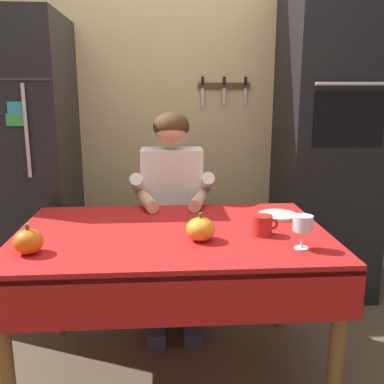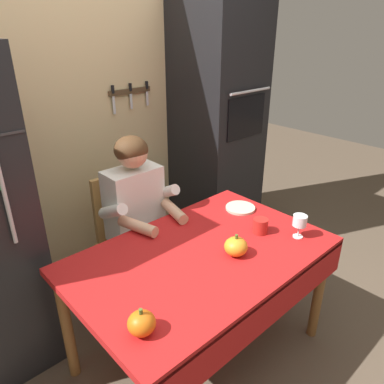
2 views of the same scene
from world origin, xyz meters
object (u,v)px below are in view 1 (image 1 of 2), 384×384
object	(u,v)px
pumpkin_medium	(28,241)
serving_tray	(278,215)
seated_person	(172,200)
wine_glass	(303,225)
wall_oven	(328,139)
dining_table	(172,250)
refrigerator	(17,166)
chair_behind_person	(172,227)
coffee_mug	(263,225)
pumpkin_large	(201,229)

from	to	relation	value
pumpkin_medium	serving_tray	size ratio (longest dim) A/B	0.62
seated_person	wine_glass	size ratio (longest dim) A/B	8.95
wall_oven	dining_table	xyz separation A→B (m)	(-1.05, -0.92, -0.39)
refrigerator	chair_behind_person	distance (m)	1.04
chair_behind_person	wine_glass	bearing A→B (deg)	-64.20
pumpkin_medium	coffee_mug	bearing A→B (deg)	9.23
refrigerator	serving_tray	world-z (taller)	refrigerator
wall_oven	wine_glass	size ratio (longest dim) A/B	15.09
refrigerator	coffee_mug	xyz separation A→B (m)	(1.35, -0.95, -0.12)
wall_oven	pumpkin_medium	size ratio (longest dim) A/B	17.51
coffee_mug	wine_glass	bearing A→B (deg)	-56.59
refrigerator	serving_tray	bearing A→B (deg)	-24.33
seated_person	pumpkin_medium	size ratio (longest dim) A/B	10.38
dining_table	pumpkin_medium	xyz separation A→B (m)	(-0.56, -0.22, 0.13)
wine_glass	refrigerator	bearing A→B (deg)	142.48
seated_person	wine_glass	bearing A→B (deg)	-59.39
refrigerator	pumpkin_large	distance (m)	1.47
coffee_mug	wine_glass	world-z (taller)	wine_glass
wall_oven	seated_person	distance (m)	1.13
dining_table	serving_tray	xyz separation A→B (m)	(0.54, 0.21, 0.09)
chair_behind_person	serving_tray	bearing A→B (deg)	-48.04
chair_behind_person	pumpkin_medium	xyz separation A→B (m)	(-0.58, -1.01, 0.28)
pumpkin_medium	serving_tray	bearing A→B (deg)	21.24
seated_person	coffee_mug	world-z (taller)	seated_person
wall_oven	serving_tray	xyz separation A→B (m)	(-0.51, -0.71, -0.30)
refrigerator	seated_person	bearing A→B (deg)	-16.15
dining_table	serving_tray	bearing A→B (deg)	21.30
seated_person	serving_tray	xyz separation A→B (m)	(0.52, -0.39, 0.01)
dining_table	wine_glass	distance (m)	0.60
dining_table	pumpkin_medium	size ratio (longest dim) A/B	11.67
dining_table	chair_behind_person	world-z (taller)	chair_behind_person
pumpkin_medium	serving_tray	distance (m)	1.18
refrigerator	seated_person	xyz separation A→B (m)	(0.96, -0.28, -0.16)
refrigerator	dining_table	size ratio (longest dim) A/B	1.29
refrigerator	dining_table	bearing A→B (deg)	-42.91
dining_table	coffee_mug	distance (m)	0.42
serving_tray	seated_person	bearing A→B (deg)	143.07
coffee_mug	wall_oven	bearing A→B (deg)	56.44
pumpkin_medium	seated_person	bearing A→B (deg)	54.90
pumpkin_medium	wall_oven	bearing A→B (deg)	35.27
coffee_mug	pumpkin_medium	world-z (taller)	pumpkin_medium
serving_tray	refrigerator	bearing A→B (deg)	155.67
refrigerator	serving_tray	distance (m)	1.64
coffee_mug	seated_person	bearing A→B (deg)	119.82
dining_table	serving_tray	distance (m)	0.59
dining_table	seated_person	distance (m)	0.61
refrigerator	coffee_mug	world-z (taller)	refrigerator
pumpkin_large	chair_behind_person	bearing A→B (deg)	96.50
dining_table	seated_person	world-z (taller)	seated_person
seated_person	chair_behind_person	bearing A→B (deg)	90.00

